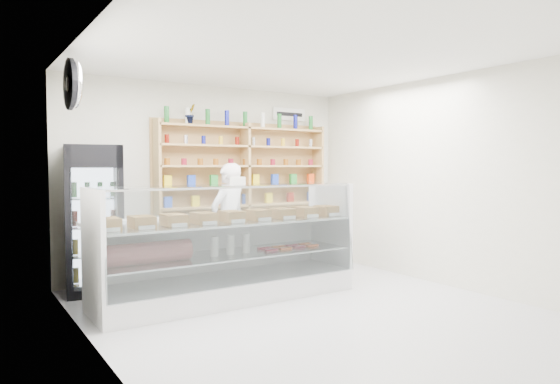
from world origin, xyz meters
TOP-DOWN VIEW (x-y plane):
  - room at (0.00, 0.00)m, footprint 5.00×5.00m
  - display_counter at (-0.52, 0.96)m, footprint 3.16×0.95m
  - shop_worker at (-0.14, 1.69)m, footprint 0.69×0.56m
  - drinks_cooler at (-1.79, 2.13)m, footprint 0.78×0.76m
  - wall_shelving at (0.50, 2.34)m, footprint 2.84×0.28m
  - potted_plant at (-0.40, 2.34)m, footprint 0.20×0.18m
  - security_mirror at (-2.17, 1.20)m, footprint 0.15×0.50m
  - wall_sign at (1.40, 2.47)m, footprint 0.62×0.03m

SIDE VIEW (x-z plane):
  - display_counter at x=-0.52m, z-range -0.32..1.06m
  - shop_worker at x=-0.14m, z-range 0.00..1.64m
  - drinks_cooler at x=-1.79m, z-range 0.00..1.86m
  - room at x=0.00m, z-range -1.10..3.90m
  - wall_shelving at x=0.50m, z-range 0.93..2.26m
  - potted_plant at x=-0.40m, z-range 2.20..2.49m
  - security_mirror at x=-2.17m, z-range 2.20..2.70m
  - wall_sign at x=1.40m, z-range 2.35..2.55m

